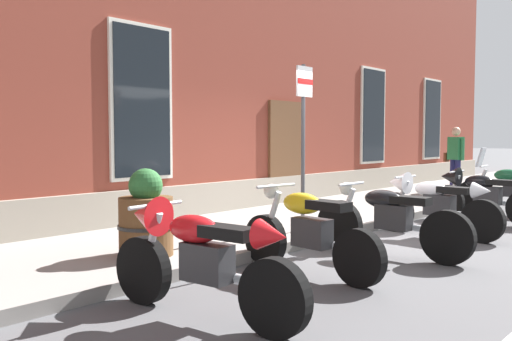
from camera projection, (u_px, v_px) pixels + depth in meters
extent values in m
plane|color=#4C4C4F|center=(354.00, 236.00, 8.49)|extent=(140.00, 140.00, 0.00)
cube|color=gray|center=(282.00, 222.00, 9.42)|extent=(32.27, 2.85, 0.14)
cube|color=brown|center=(105.00, 7.00, 12.57)|extent=(26.27, 7.57, 9.07)
cube|color=gray|center=(224.00, 200.00, 10.32)|extent=(26.27, 0.10, 0.70)
cube|color=silver|center=(142.00, 102.00, 8.81)|extent=(1.22, 0.06, 2.52)
cube|color=black|center=(143.00, 102.00, 8.79)|extent=(1.10, 0.03, 2.40)
cube|color=brown|center=(285.00, 155.00, 11.68)|extent=(1.10, 0.08, 2.30)
cube|color=silver|center=(373.00, 116.00, 14.45)|extent=(1.22, 0.06, 2.52)
cube|color=black|center=(374.00, 116.00, 14.43)|extent=(1.10, 0.03, 2.40)
cube|color=silver|center=(432.00, 119.00, 17.27)|extent=(1.22, 0.06, 2.52)
cube|color=black|center=(433.00, 119.00, 17.25)|extent=(1.10, 0.03, 2.40)
cylinder|color=black|center=(143.00, 270.00, 5.04)|extent=(0.17, 0.63, 0.62)
cylinder|color=black|center=(274.00, 298.00, 4.16)|extent=(0.17, 0.63, 0.62)
cylinder|color=silver|center=(150.00, 245.00, 4.96)|extent=(0.09, 0.31, 0.63)
cube|color=#28282B|center=(207.00, 262.00, 4.56)|extent=(0.25, 0.46, 0.32)
ellipsoid|color=red|center=(194.00, 229.00, 4.63)|extent=(0.30, 0.54, 0.24)
cube|color=black|center=(228.00, 232.00, 4.40)|extent=(0.26, 0.50, 0.10)
cylinder|color=silver|center=(156.00, 205.00, 4.89)|extent=(0.62, 0.08, 0.04)
cylinder|color=silver|center=(244.00, 280.00, 4.48)|extent=(0.12, 0.46, 0.09)
cone|color=red|center=(146.00, 215.00, 4.98)|extent=(0.39, 0.37, 0.36)
cone|color=red|center=(272.00, 236.00, 4.14)|extent=(0.26, 0.28, 0.24)
cylinder|color=black|center=(265.00, 240.00, 6.57)|extent=(0.18, 0.62, 0.61)
cylinder|color=black|center=(359.00, 258.00, 5.58)|extent=(0.18, 0.62, 0.61)
cylinder|color=silver|center=(271.00, 218.00, 6.48)|extent=(0.10, 0.33, 0.67)
cube|color=#28282B|center=(312.00, 233.00, 6.03)|extent=(0.26, 0.46, 0.32)
ellipsoid|color=gold|center=(302.00, 203.00, 6.12)|extent=(0.31, 0.54, 0.24)
cube|color=black|center=(328.00, 206.00, 5.84)|extent=(0.26, 0.50, 0.10)
cylinder|color=silver|center=(276.00, 186.00, 6.40)|extent=(0.62, 0.09, 0.04)
cylinder|color=silver|center=(340.00, 247.00, 5.90)|extent=(0.13, 0.46, 0.09)
sphere|color=silver|center=(271.00, 191.00, 6.46)|extent=(0.18, 0.18, 0.18)
cylinder|color=black|center=(339.00, 224.00, 7.54)|extent=(0.12, 0.67, 0.67)
cylinder|color=black|center=(448.00, 238.00, 6.55)|extent=(0.12, 0.67, 0.67)
cylinder|color=silver|center=(346.00, 209.00, 7.46)|extent=(0.07, 0.29, 0.58)
cube|color=#28282B|center=(394.00, 217.00, 7.00)|extent=(0.22, 0.44, 0.32)
ellipsoid|color=black|center=(383.00, 199.00, 7.09)|extent=(0.26, 0.52, 0.24)
cube|color=black|center=(411.00, 200.00, 6.84)|extent=(0.22, 0.48, 0.10)
cylinder|color=silver|center=(351.00, 184.00, 7.39)|extent=(0.62, 0.04, 0.04)
cylinder|color=silver|center=(420.00, 228.00, 6.91)|extent=(0.09, 0.45, 0.09)
sphere|color=silver|center=(346.00, 189.00, 7.44)|extent=(0.18, 0.18, 0.18)
cylinder|color=black|center=(395.00, 212.00, 8.92)|extent=(0.16, 0.64, 0.64)
cylinder|color=black|center=(483.00, 221.00, 7.91)|extent=(0.16, 0.64, 0.64)
cylinder|color=silver|center=(401.00, 198.00, 8.83)|extent=(0.09, 0.30, 0.60)
cube|color=#28282B|center=(439.00, 205.00, 8.37)|extent=(0.25, 0.45, 0.32)
ellipsoid|color=silver|center=(431.00, 189.00, 8.46)|extent=(0.29, 0.54, 0.24)
cube|color=black|center=(454.00, 190.00, 8.19)|extent=(0.25, 0.49, 0.10)
cylinder|color=silver|center=(405.00, 177.00, 8.75)|extent=(0.62, 0.07, 0.04)
cylinder|color=silver|center=(462.00, 215.00, 8.25)|extent=(0.12, 0.45, 0.09)
cone|color=silver|center=(398.00, 182.00, 8.85)|extent=(0.38, 0.36, 0.36)
cone|color=silver|center=(482.00, 191.00, 7.90)|extent=(0.26, 0.27, 0.24)
cylinder|color=black|center=(447.00, 202.00, 10.17)|extent=(0.13, 0.65, 0.65)
cylinder|color=silver|center=(452.00, 190.00, 10.09)|extent=(0.07, 0.30, 0.59)
cube|color=#28282B|center=(488.00, 195.00, 9.67)|extent=(0.22, 0.44, 0.32)
ellipsoid|color=black|center=(479.00, 182.00, 9.76)|extent=(0.27, 0.52, 0.24)
cube|color=black|center=(502.00, 183.00, 9.50)|extent=(0.23, 0.48, 0.10)
cylinder|color=silver|center=(457.00, 171.00, 10.02)|extent=(0.62, 0.04, 0.04)
cylinder|color=silver|center=(508.00, 204.00, 9.57)|extent=(0.10, 0.45, 0.09)
cone|color=black|center=(450.00, 177.00, 10.11)|extent=(0.36, 0.34, 0.36)
cylinder|color=black|center=(474.00, 195.00, 11.29)|extent=(0.19, 0.68, 0.67)
cylinder|color=silver|center=(479.00, 184.00, 11.22)|extent=(0.10, 0.31, 0.62)
ellipsoid|color=#195633|center=(508.00, 175.00, 10.90)|extent=(0.32, 0.55, 0.24)
cylinder|color=silver|center=(484.00, 166.00, 11.15)|extent=(0.62, 0.10, 0.04)
cube|color=#B2BCC6|center=(481.00, 157.00, 11.17)|extent=(0.37, 0.18, 0.40)
cylinder|color=#1E1E4C|center=(458.00, 176.00, 13.95)|extent=(0.14, 0.14, 0.82)
cylinder|color=#1E1E4C|center=(453.00, 175.00, 14.12)|extent=(0.14, 0.14, 0.82)
cube|color=#26723F|center=(456.00, 148.00, 13.99)|extent=(0.36, 0.45, 0.58)
sphere|color=tan|center=(456.00, 131.00, 13.97)|extent=(0.22, 0.22, 0.22)
cylinder|color=#26723F|center=(463.00, 150.00, 13.76)|extent=(0.09, 0.09, 0.55)
cylinder|color=#26723F|center=(449.00, 149.00, 14.23)|extent=(0.09, 0.09, 0.55)
cube|color=#592D19|center=(446.00, 157.00, 14.30)|extent=(0.14, 0.13, 0.24)
cylinder|color=#4C4C51|center=(303.00, 148.00, 8.05)|extent=(0.06, 0.06, 2.46)
cube|color=white|center=(304.00, 82.00, 7.98)|extent=(0.36, 0.03, 0.44)
cube|color=red|center=(305.00, 81.00, 7.97)|extent=(0.36, 0.01, 0.08)
cylinder|color=brown|center=(146.00, 226.00, 6.45)|extent=(0.63, 0.63, 0.69)
cylinder|color=black|center=(146.00, 226.00, 6.45)|extent=(0.66, 0.66, 0.04)
sphere|color=#28602D|center=(146.00, 185.00, 6.42)|extent=(0.40, 0.40, 0.40)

